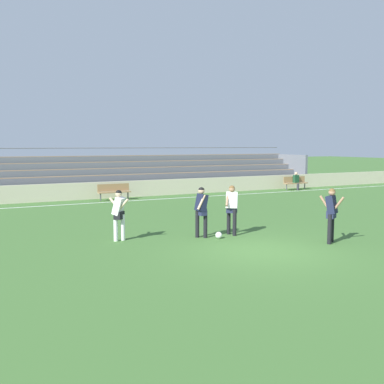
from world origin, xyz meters
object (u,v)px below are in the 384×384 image
bleacher_stand (127,173)px  spectator_seated (296,180)px  player_white_wide_right (119,211)px  player_dark_dropping_back (201,208)px  soccer_ball (219,235)px  player_dark_overlapping (331,210)px  bench_centre_sideline (114,190)px  bench_far_left (295,182)px  player_white_deep_cover (232,206)px

bleacher_stand → spectator_seated: bearing=-19.1°
spectator_seated → player_white_wide_right: (-15.73, -10.19, 0.26)m
player_dark_dropping_back → soccer_ball: (0.43, -0.40, -0.89)m
spectator_seated → soccer_ball: bearing=-138.3°
player_dark_overlapping → soccer_ball: bearing=142.3°
bleacher_stand → player_dark_overlapping: (0.80, -17.22, -0.23)m
spectator_seated → player_dark_overlapping: player_dark_overlapping is taller
bench_centre_sideline → player_dark_dropping_back: size_ratio=1.08×
bench_centre_sideline → player_dark_dropping_back: (-0.44, -11.06, 0.45)m
bench_far_left → player_dark_overlapping: size_ratio=1.05×
bleacher_stand → player_white_deep_cover: bearing=-95.0°
bench_centre_sideline → soccer_ball: size_ratio=8.18×
player_white_wide_right → soccer_ball: bearing=-21.1°
spectator_seated → soccer_ball: size_ratio=5.50×
player_white_wide_right → player_dark_overlapping: 6.65m
bench_far_left → bench_centre_sideline: size_ratio=1.00×
bench_far_left → bench_centre_sideline: 12.74m
player_white_wide_right → player_dark_overlapping: size_ratio=0.95×
player_white_deep_cover → bleacher_stand: bearing=85.0°
player_dark_overlapping → bleacher_stand: bearing=92.7°
spectator_seated → player_white_wide_right: size_ratio=0.74×
bleacher_stand → bench_far_left: (10.77, -3.62, -0.70)m
bench_far_left → player_dark_overlapping: (-9.96, -13.61, 0.48)m
player_white_wide_right → bleacher_stand: bearing=70.4°
bench_centre_sideline → player_white_deep_cover: 11.17m
player_white_wide_right → bench_far_left: bearing=33.2°
bleacher_stand → player_dark_dropping_back: 14.87m
player_dark_overlapping → soccer_ball: (-2.78, 2.15, -0.91)m
bleacher_stand → player_white_deep_cover: 14.82m
bleacher_stand → player_dark_overlapping: bleacher_stand is taller
soccer_ball → player_white_wide_right: bearing=158.9°
bench_centre_sideline → soccer_ball: bearing=-90.0°
player_dark_dropping_back → player_white_deep_cover: player_white_deep_cover is taller
player_dark_overlapping → player_white_deep_cover: bearing=130.2°
spectator_seated → player_white_deep_cover: (-12.05, -11.03, 0.31)m
player_white_deep_cover → soccer_ball: 1.18m
bench_far_left → player_dark_overlapping: 16.87m
bleacher_stand → bench_far_left: 11.38m
soccer_ball → bench_centre_sideline: bearing=90.0°
bleacher_stand → player_white_deep_cover: bleacher_stand is taller
bench_far_left → player_dark_dropping_back: player_dark_dropping_back is taller
bench_far_left → player_white_deep_cover: player_white_deep_cover is taller
spectator_seated → player_dark_dropping_back: (-13.17, -10.94, 0.30)m
bench_far_left → soccer_ball: bench_far_left is taller
soccer_ball → bleacher_stand: bearing=82.5°
bench_far_left → player_white_wide_right: 18.81m
spectator_seated → player_white_wide_right: player_white_wide_right is taller
spectator_seated → player_dark_dropping_back: player_dark_dropping_back is taller
bleacher_stand → player_dark_overlapping: size_ratio=15.71×
player_dark_dropping_back → player_white_wide_right: size_ratio=1.03×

